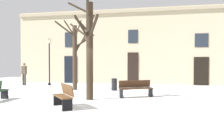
# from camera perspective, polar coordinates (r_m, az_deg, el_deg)

# --- Properties ---
(ground_plane) EXTENTS (33.45, 33.45, 0.00)m
(ground_plane) POSITION_cam_1_polar(r_m,az_deg,el_deg) (12.49, -1.82, -6.65)
(ground_plane) COLOR white
(building_facade) EXTENTS (20.91, 0.60, 6.46)m
(building_facade) POSITION_cam_1_polar(r_m,az_deg,el_deg) (21.56, 4.33, 5.56)
(building_facade) COLOR beige
(building_facade) RESTS_ON ground
(tree_near_facade) EXTENTS (2.19, 2.55, 4.92)m
(tree_near_facade) POSITION_cam_1_polar(r_m,az_deg,el_deg) (12.19, -5.27, 5.51)
(tree_near_facade) COLOR #382B1E
(tree_near_facade) RESTS_ON ground
(tree_left_of_center) EXTENTS (2.43, 2.63, 4.84)m
(tree_left_of_center) POSITION_cam_1_polar(r_m,az_deg,el_deg) (16.91, -8.43, 3.76)
(tree_left_of_center) COLOR #423326
(tree_left_of_center) RESTS_ON ground
(streetlamp) EXTENTS (0.30, 0.30, 3.81)m
(streetlamp) POSITION_cam_1_polar(r_m,az_deg,el_deg) (20.71, -14.16, 3.04)
(streetlamp) COLOR black
(streetlamp) RESTS_ON ground
(litter_bin) EXTENTS (0.39, 0.39, 0.78)m
(litter_bin) POSITION_cam_1_polar(r_m,az_deg,el_deg) (16.32, 0.52, -3.31)
(litter_bin) COLOR black
(litter_bin) RESTS_ON ground
(bench_back_to_back_right) EXTENTS (1.33, 1.50, 0.95)m
(bench_back_to_back_right) POSITION_cam_1_polar(r_m,az_deg,el_deg) (10.19, -10.96, -5.81)
(bench_back_to_back_right) COLOR brown
(bench_back_to_back_right) RESTS_ON ground
(bench_by_litter_bin) EXTENTS (1.78, 1.27, 0.89)m
(bench_by_litter_bin) POSITION_cam_1_polar(r_m,az_deg,el_deg) (13.14, 5.45, -4.19)
(bench_by_litter_bin) COLOR #51331E
(bench_by_litter_bin) RESTS_ON ground
(person_crossing_plaza) EXTENTS (0.40, 0.26, 1.83)m
(person_crossing_plaza) POSITION_cam_1_polar(r_m,az_deg,el_deg) (21.33, -19.47, -0.54)
(person_crossing_plaza) COLOR #403D3A
(person_crossing_plaza) RESTS_ON ground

